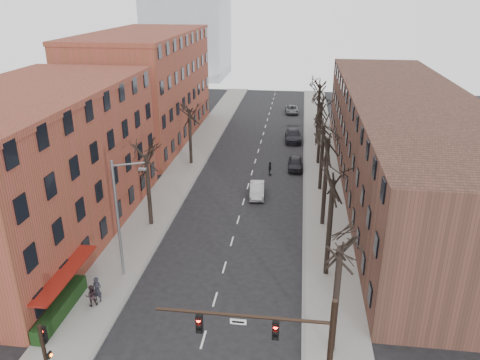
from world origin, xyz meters
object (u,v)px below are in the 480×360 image
(silver_sedan, at_px, (257,190))
(parked_car_mid, at_px, (293,135))
(parked_car_near, at_px, (295,163))
(pedestrian_a, at_px, (97,290))

(silver_sedan, relative_size, parked_car_mid, 0.76)
(parked_car_near, bearing_deg, parked_car_mid, 91.26)
(parked_car_near, xyz_separation_m, parked_car_mid, (-0.52, 11.08, 0.07))
(parked_car_near, height_order, pedestrian_a, pedestrian_a)
(parked_car_mid, height_order, pedestrian_a, pedestrian_a)
(silver_sedan, height_order, pedestrian_a, pedestrian_a)
(parked_car_near, bearing_deg, pedestrian_a, -116.26)
(parked_car_near, distance_m, pedestrian_a, 30.06)
(silver_sedan, distance_m, parked_car_mid, 19.68)
(silver_sedan, bearing_deg, parked_car_near, 61.39)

